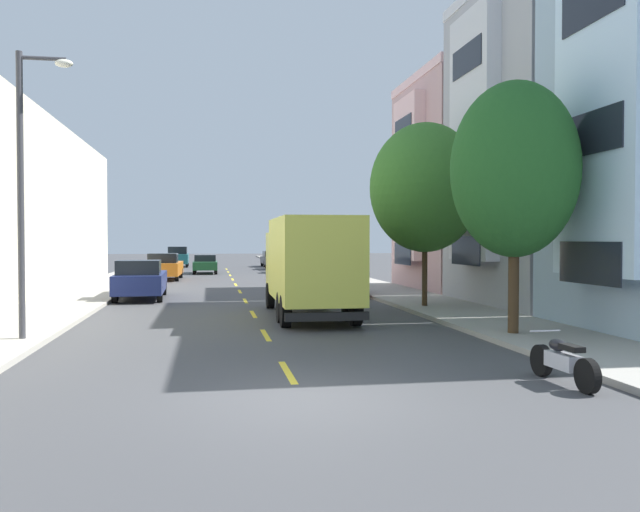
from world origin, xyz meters
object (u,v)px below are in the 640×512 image
at_px(parked_hatchback_white, 285,263).
at_px(moving_forest_sedan, 205,264).
at_px(street_tree_second, 425,188).
at_px(delivery_box_truck, 309,261).
at_px(parked_wagon_charcoal, 272,258).
at_px(parked_sedan_black, 277,261).
at_px(parked_suv_teal, 178,257).
at_px(parked_hatchback_champagne, 319,273).
at_px(parked_sedan_sky, 303,268).
at_px(parked_pickup_navy, 141,280).
at_px(parked_sedan_burgundy, 338,279).
at_px(street_lamp, 27,174).
at_px(street_tree_nearest, 514,170).
at_px(parked_pickup_orange, 165,267).

height_order(parked_hatchback_white, moving_forest_sedan, parked_hatchback_white).
relative_size(street_tree_second, delivery_box_truck, 0.89).
relative_size(parked_wagon_charcoal, parked_sedan_black, 1.05).
bearing_deg(delivery_box_truck, parked_wagon_charcoal, 86.30).
height_order(delivery_box_truck, moving_forest_sedan, delivery_box_truck).
distance_m(parked_suv_teal, moving_forest_sedan, 12.76).
bearing_deg(parked_suv_teal, parked_hatchback_champagne, -72.40).
xyz_separation_m(parked_wagon_charcoal, parked_sedan_sky, (0.03, -20.67, -0.05)).
bearing_deg(parked_pickup_navy, parked_sedan_black, 72.11).
height_order(parked_wagon_charcoal, parked_sedan_burgundy, parked_wagon_charcoal).
bearing_deg(parked_hatchback_champagne, parked_hatchback_white, 90.16).
height_order(street_lamp, parked_pickup_navy, street_lamp).
xyz_separation_m(street_tree_second, delivery_box_truck, (-4.60, -1.70, -2.65)).
height_order(delivery_box_truck, parked_sedan_black, delivery_box_truck).
relative_size(parked_hatchback_white, parked_sedan_black, 0.90).
bearing_deg(street_tree_nearest, parked_hatchback_white, 93.35).
bearing_deg(street_tree_nearest, parked_pickup_navy, 129.48).
bearing_deg(parked_wagon_charcoal, street_lamp, -103.00).
height_order(delivery_box_truck, parked_wagon_charcoal, delivery_box_truck).
relative_size(street_tree_nearest, parked_hatchback_white, 1.64).
bearing_deg(parked_pickup_navy, parked_hatchback_white, 67.55).
relative_size(street_tree_nearest, parked_wagon_charcoal, 1.40).
xyz_separation_m(street_tree_nearest, parked_pickup_navy, (-10.85, 13.17, -3.61)).
xyz_separation_m(street_tree_nearest, parked_sedan_sky, (-1.93, 25.46, -3.68)).
bearing_deg(parked_hatchback_white, street_lamp, -107.19).
height_order(delivery_box_truck, parked_sedan_burgundy, delivery_box_truck).
bearing_deg(moving_forest_sedan, street_lamp, -97.09).
xyz_separation_m(parked_sedan_black, moving_forest_sedan, (-6.13, -5.84, 0.00)).
distance_m(street_tree_second, parked_sedan_burgundy, 7.69).
height_order(delivery_box_truck, parked_pickup_navy, delivery_box_truck).
bearing_deg(street_tree_second, parked_pickup_navy, 150.94).
bearing_deg(parked_sedan_sky, street_tree_nearest, -85.66).
relative_size(parked_pickup_orange, parked_sedan_black, 1.19).
relative_size(street_tree_nearest, parked_hatchback_champagne, 1.65).
relative_size(parked_sedan_black, moving_forest_sedan, 1.00).
distance_m(parked_pickup_orange, parked_sedan_sky, 8.91).
bearing_deg(parked_sedan_black, parked_suv_teal, 142.80).
bearing_deg(parked_hatchback_white, street_tree_nearest, -86.65).
relative_size(street_tree_second, parked_sedan_burgundy, 1.50).
bearing_deg(parked_hatchback_champagne, parked_sedan_sky, 89.58).
bearing_deg(parked_sedan_black, moving_forest_sedan, -136.42).
bearing_deg(parked_hatchback_white, street_tree_second, -85.78).
height_order(parked_wagon_charcoal, moving_forest_sedan, parked_wagon_charcoal).
height_order(street_lamp, parked_suv_teal, street_lamp).
bearing_deg(parked_hatchback_white, parked_pickup_navy, -112.45).
xyz_separation_m(delivery_box_truck, parked_sedan_black, (2.54, 34.93, -1.13)).
bearing_deg(parked_sedan_burgundy, parked_pickup_navy, -177.71).
xyz_separation_m(parked_pickup_navy, parked_sedan_burgundy, (8.82, 0.35, -0.08)).
distance_m(street_lamp, parked_sedan_burgundy, 16.49).
bearing_deg(parked_pickup_navy, street_tree_second, -29.06).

